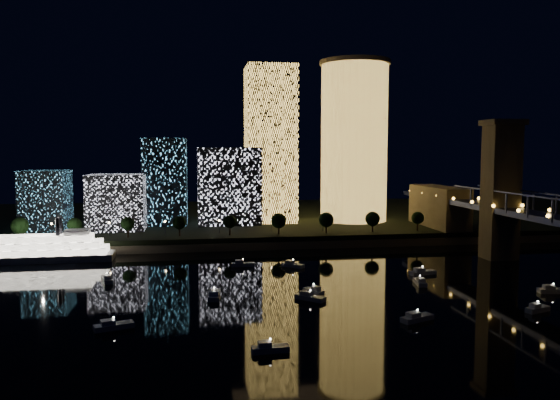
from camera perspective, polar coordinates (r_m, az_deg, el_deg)
The scene contains 10 objects.
ground at distance 143.34m, azimuth 9.31°, elevation -10.68°, with size 520.00×520.00×0.00m, color black.
far_bank at distance 296.43m, azimuth -0.32°, elevation -1.92°, with size 420.00×160.00×5.00m, color black.
seawall at distance 220.54m, azimuth 2.67°, elevation -4.64°, with size 420.00×6.00×3.00m, color #6B5E4C.
tower_cylindrical at distance 268.87m, azimuth 7.74°, elevation 6.10°, with size 34.00×34.00×77.10m.
tower_rectangular at distance 263.21m, azimuth -1.01°, elevation 5.81°, with size 23.28×23.28×74.09m, color #FABE50.
midrise_blocks at distance 255.63m, azimuth -11.88°, elevation 1.16°, with size 102.93×41.80×39.84m.
riverboat at distance 211.89m, azimuth -24.30°, elevation -4.78°, with size 53.25×12.18×15.98m.
motorboats at distance 151.32m, azimuth 4.11°, elevation -9.46°, with size 129.89×82.75×2.78m.
esplanade_trees at distance 221.16m, azimuth -5.55°, elevation -2.28°, with size 166.00×6.65×8.82m.
street_lamps at distance 227.15m, azimuth -6.37°, elevation -2.46°, with size 132.70×0.70×5.65m.
Camera 1 is at (-43.34, -130.98, 38.87)m, focal length 35.00 mm.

